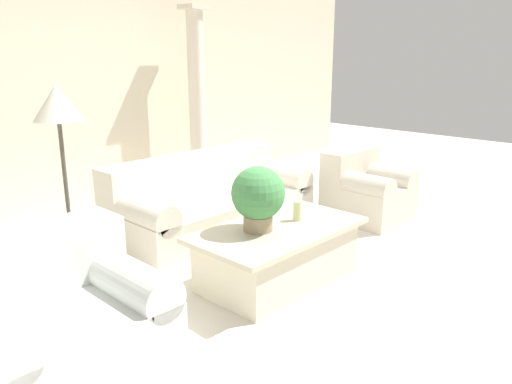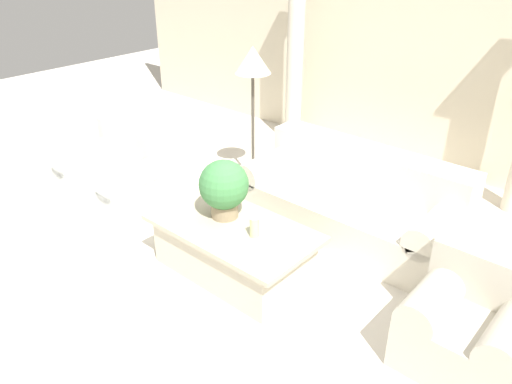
% 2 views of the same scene
% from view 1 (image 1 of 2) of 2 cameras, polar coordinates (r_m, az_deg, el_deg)
% --- Properties ---
extents(ground_plane, '(16.00, 16.00, 0.00)m').
position_cam_1_polar(ground_plane, '(4.59, -0.76, -7.68)').
color(ground_plane, silver).
extents(wall_back, '(10.00, 0.06, 3.20)m').
position_cam_1_polar(wall_back, '(6.42, -18.91, 12.92)').
color(wall_back, beige).
rests_on(wall_back, ground_plane).
extents(sofa_long, '(2.10, 0.96, 0.79)m').
position_cam_1_polar(sofa_long, '(5.18, -5.37, -1.19)').
color(sofa_long, beige).
rests_on(sofa_long, ground_plane).
extents(loveseat, '(1.12, 0.96, 0.79)m').
position_cam_1_polar(loveseat, '(3.23, -22.11, -12.97)').
color(loveseat, silver).
rests_on(loveseat, ground_plane).
extents(coffee_table, '(1.43, 0.80, 0.46)m').
position_cam_1_polar(coffee_table, '(4.10, 2.54, -7.03)').
color(coffee_table, beige).
rests_on(coffee_table, ground_plane).
extents(potted_plant, '(0.42, 0.42, 0.52)m').
position_cam_1_polar(potted_plant, '(3.86, 0.24, -0.42)').
color(potted_plant, '#937F60').
rests_on(potted_plant, coffee_table).
extents(pillar_candle, '(0.07, 0.07, 0.17)m').
position_cam_1_polar(pillar_candle, '(4.17, 4.74, -2.14)').
color(pillar_candle, beige).
rests_on(pillar_candle, coffee_table).
extents(floor_lamp, '(0.39, 0.39, 1.58)m').
position_cam_1_polar(floor_lamp, '(4.34, -21.70, 8.58)').
color(floor_lamp, '#4C473D').
rests_on(floor_lamp, ground_plane).
extents(column_right, '(0.31, 0.31, 2.40)m').
position_cam_1_polar(column_right, '(6.82, -6.78, 10.62)').
color(column_right, beige).
rests_on(column_right, ground_plane).
extents(armchair, '(0.79, 0.81, 0.76)m').
position_cam_1_polar(armchair, '(5.74, 12.38, 0.29)').
color(armchair, beige).
rests_on(armchair, ground_plane).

